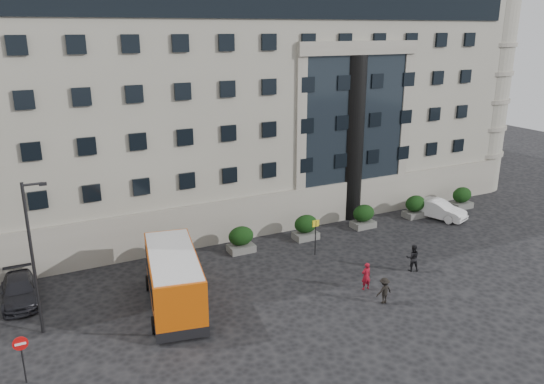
{
  "coord_description": "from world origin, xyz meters",
  "views": [
    {
      "loc": [
        -12.35,
        -23.51,
        14.89
      ],
      "look_at": [
        2.16,
        4.96,
        5.0
      ],
      "focal_mm": 35.0,
      "sensor_mm": 36.0,
      "label": 1
    }
  ],
  "objects": [
    {
      "name": "street_lamp",
      "position": [
        -11.94,
        3.0,
        4.37
      ],
      "size": [
        1.16,
        0.18,
        8.0
      ],
      "color": "#262628",
      "rests_on": "ground"
    },
    {
      "name": "pedestrian_b",
      "position": [
        9.75,
        0.05,
        0.9
      ],
      "size": [
        1.09,
        1.01,
        1.79
      ],
      "primitive_type": "imported",
      "rotation": [
        0.0,
        0.0,
        2.66
      ],
      "color": "black",
      "rests_on": "ground"
    },
    {
      "name": "pedestrian_a",
      "position": [
        5.56,
        -0.66,
        0.85
      ],
      "size": [
        0.63,
        0.42,
        1.7
      ],
      "primitive_type": "imported",
      "rotation": [
        0.0,
        0.0,
        3.12
      ],
      "color": "maroon",
      "rests_on": "ground"
    },
    {
      "name": "civic_building",
      "position": [
        6.0,
        22.0,
        9.0
      ],
      "size": [
        44.0,
        24.0,
        18.0
      ],
      "primitive_type": "cube",
      "color": "gray",
      "rests_on": "ground"
    },
    {
      "name": "hedge_b",
      "position": [
        1.2,
        7.8,
        0.93
      ],
      "size": [
        1.8,
        1.26,
        1.84
      ],
      "color": "#535350",
      "rests_on": "ground"
    },
    {
      "name": "hedge_a",
      "position": [
        -4.0,
        7.8,
        0.93
      ],
      "size": [
        1.8,
        1.26,
        1.84
      ],
      "color": "#535350",
      "rests_on": "ground"
    },
    {
      "name": "pedestrian_c",
      "position": [
        5.46,
        -2.48,
        0.77
      ],
      "size": [
        1.02,
        0.61,
        1.55
      ],
      "primitive_type": "imported",
      "rotation": [
        0.0,
        0.0,
        3.18
      ],
      "color": "black",
      "rests_on": "ground"
    },
    {
      "name": "no_entry_sign",
      "position": [
        -13.0,
        -1.04,
        1.65
      ],
      "size": [
        0.64,
        0.16,
        2.32
      ],
      "color": "#262628",
      "rests_on": "ground"
    },
    {
      "name": "hedge_d",
      "position": [
        11.6,
        7.8,
        0.93
      ],
      "size": [
        1.8,
        1.26,
        1.84
      ],
      "color": "#535350",
      "rests_on": "ground"
    },
    {
      "name": "minibus",
      "position": [
        -5.18,
        2.5,
        1.75
      ],
      "size": [
        4.02,
        7.96,
        3.17
      ],
      "rotation": [
        0.0,
        0.0,
        -0.19
      ],
      "color": "#C64D09",
      "rests_on": "ground"
    },
    {
      "name": "ground",
      "position": [
        0.0,
        0.0,
        0.0
      ],
      "size": [
        120.0,
        120.0,
        0.0
      ],
      "primitive_type": "plane",
      "color": "black",
      "rests_on": "ground"
    },
    {
      "name": "entrance_column",
      "position": [
        12.0,
        10.3,
        6.5
      ],
      "size": [
        1.8,
        1.8,
        13.0
      ],
      "primitive_type": "cylinder",
      "color": "black",
      "rests_on": "ground"
    },
    {
      "name": "hedge_f",
      "position": [
        22.0,
        7.8,
        0.93
      ],
      "size": [
        1.8,
        1.26,
        1.84
      ],
      "color": "#535350",
      "rests_on": "ground"
    },
    {
      "name": "hedge_e",
      "position": [
        16.8,
        7.8,
        0.93
      ],
      "size": [
        1.8,
        1.26,
        1.84
      ],
      "color": "#535350",
      "rests_on": "ground"
    },
    {
      "name": "parked_car_c",
      "position": [
        -12.86,
        7.1,
        0.67
      ],
      "size": [
        1.97,
        4.65,
        1.34
      ],
      "primitive_type": "imported",
      "rotation": [
        0.0,
        0.0,
        -0.02
      ],
      "color": "black",
      "rests_on": "ground"
    },
    {
      "name": "hedge_c",
      "position": [
        6.4,
        7.8,
        0.93
      ],
      "size": [
        1.8,
        1.26,
        1.84
      ],
      "color": "#535350",
      "rests_on": "ground"
    },
    {
      "name": "bus_stop_sign",
      "position": [
        5.5,
        5.0,
        1.73
      ],
      "size": [
        0.5,
        0.08,
        2.52
      ],
      "color": "#262628",
      "rests_on": "ground"
    },
    {
      "name": "white_taxi",
      "position": [
        18.29,
        6.79,
        0.76
      ],
      "size": [
        3.13,
        4.87,
        1.52
      ],
      "primitive_type": "imported",
      "rotation": [
        0.0,
        0.0,
        0.36
      ],
      "color": "white",
      "rests_on": "ground"
    }
  ]
}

